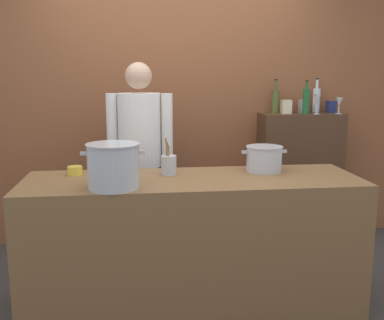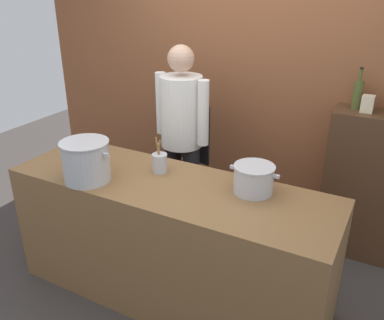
# 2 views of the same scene
# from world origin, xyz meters

# --- Properties ---
(ground_plane) EXTENTS (8.00, 8.00, 0.00)m
(ground_plane) POSITION_xyz_m (0.00, 0.00, 0.00)
(ground_plane) COLOR #383330
(brick_back_panel) EXTENTS (4.40, 0.10, 3.00)m
(brick_back_panel) POSITION_xyz_m (0.00, 1.40, 1.50)
(brick_back_panel) COLOR brown
(brick_back_panel) RESTS_ON ground_plane
(prep_counter) EXTENTS (2.20, 0.70, 0.90)m
(prep_counter) POSITION_xyz_m (0.00, 0.00, 0.45)
(prep_counter) COLOR brown
(prep_counter) RESTS_ON ground_plane
(bar_cabinet) EXTENTS (0.76, 0.32, 1.21)m
(bar_cabinet) POSITION_xyz_m (1.16, 1.19, 0.60)
(bar_cabinet) COLOR #472D1C
(bar_cabinet) RESTS_ON ground_plane
(chef) EXTENTS (0.52, 0.38, 1.66)m
(chef) POSITION_xyz_m (-0.33, 0.76, 0.96)
(chef) COLOR black
(chef) RESTS_ON ground_plane
(stockpot_large) EXTENTS (0.38, 0.32, 0.27)m
(stockpot_large) POSITION_xyz_m (-0.50, -0.21, 1.03)
(stockpot_large) COLOR #B7BABF
(stockpot_large) RESTS_ON prep_counter
(stockpot_small) EXTENTS (0.32, 0.26, 0.18)m
(stockpot_small) POSITION_xyz_m (0.52, 0.15, 0.99)
(stockpot_small) COLOR #B7BABF
(stockpot_small) RESTS_ON prep_counter
(utensil_crock) EXTENTS (0.10, 0.10, 0.25)m
(utensil_crock) POSITION_xyz_m (-0.15, 0.12, 0.97)
(utensil_crock) COLOR #B7BABF
(utensil_crock) RESTS_ON prep_counter
(butter_jar) EXTENTS (0.10, 0.10, 0.06)m
(butter_jar) POSITION_xyz_m (-0.78, 0.19, 0.93)
(butter_jar) COLOR yellow
(butter_jar) RESTS_ON prep_counter
(wine_bottle_olive) EXTENTS (0.07, 0.07, 0.31)m
(wine_bottle_olive) POSITION_xyz_m (0.92, 1.23, 1.32)
(wine_bottle_olive) COLOR #475123
(wine_bottle_olive) RESTS_ON bar_cabinet
(spice_tin_cream) EXTENTS (0.09, 0.09, 0.12)m
(spice_tin_cream) POSITION_xyz_m (1.01, 1.18, 1.27)
(spice_tin_cream) COLOR beige
(spice_tin_cream) RESTS_ON bar_cabinet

